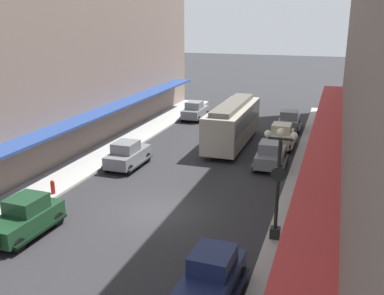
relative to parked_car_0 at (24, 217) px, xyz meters
The scene contains 16 objects.
ground_plane 6.50m from the parked_car_0, 42.34° to the left, with size 200.00×200.00×0.00m, color #2D2D30.
sidewalk_left 5.20m from the parked_car_0, 122.37° to the left, with size 3.00×60.00×0.15m, color #B7B5AD.
sidewalk_right 13.03m from the parked_car_0, 19.47° to the left, with size 3.00×60.00×0.15m, color #B7B5AD.
parked_car_0 is the anchor object (origin of this frame).
parked_car_1 10.22m from the parked_car_0, 88.94° to the left, with size 2.17×4.27×1.84m.
parked_car_2 25.31m from the parked_car_0, 89.91° to the left, with size 2.14×4.26×1.84m.
parked_car_3 25.67m from the parked_car_0, 68.53° to the left, with size 2.25×4.30×1.84m.
parked_car_4 16.24m from the parked_car_0, 54.73° to the left, with size 2.23×4.29×1.84m.
parked_car_5 20.52m from the parked_car_0, 62.70° to the left, with size 2.17×4.27×1.84m.
parked_car_6 9.76m from the parked_car_0, 11.30° to the right, with size 2.25×4.30×1.84m.
streetcar 18.57m from the parked_car_0, 72.17° to the left, with size 2.53×9.60×3.46m.
lamp_post_with_clock 11.77m from the parked_car_0, 15.85° to the left, with size 1.42×0.44×5.16m.
fire_hydrant 4.64m from the parked_car_0, 110.21° to the left, with size 0.24×0.24×0.82m.
pedestrian_0 16.22m from the parked_car_0, 43.02° to the left, with size 0.36×0.24×1.64m.
pedestrian_1 12.59m from the parked_car_0, ahead, with size 0.36×0.24×1.64m.
pedestrian_2 16.69m from the parked_car_0, 41.36° to the left, with size 0.36×0.28×1.67m.
Camera 1 is at (8.50, -19.31, 9.85)m, focal length 40.72 mm.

